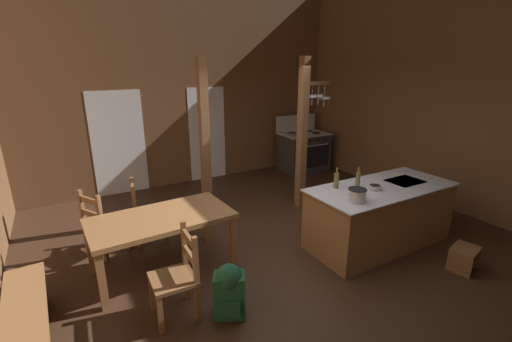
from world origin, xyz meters
TOP-DOWN VIEW (x-y plane):
  - ground_plane at (0.00, 0.00)m, footprint 7.62×8.06m
  - wall_back at (0.00, 3.70)m, footprint 7.62×0.14m
  - wall_right at (3.48, 0.00)m, footprint 0.14×8.06m
  - glazed_door_back_left at (-1.53, 3.62)m, footprint 1.00×0.01m
  - glazed_panel_back_right at (0.34, 3.62)m, footprint 0.84×0.01m
  - kitchen_island at (1.28, -0.44)m, footprint 2.17×0.98m
  - stove_range at (2.60, 3.03)m, footprint 1.17×0.85m
  - support_post_with_pot_rack at (1.21, 1.27)m, footprint 0.68×0.25m
  - support_post_center at (-0.47, 1.77)m, footprint 0.14×0.14m
  - step_stool at (1.70, -1.46)m, footprint 0.41×0.35m
  - dining_table at (-1.60, 0.48)m, footprint 1.74×0.97m
  - ladderback_chair_near_window at (-1.61, 1.34)m, footprint 0.51×0.51m
  - ladderback_chair_by_post at (-1.70, -0.41)m, footprint 0.46×0.46m
  - ladderback_chair_at_table_end at (-2.20, 1.27)m, footprint 0.60×0.60m
  - bench_along_left_wall at (-3.04, -0.20)m, footprint 0.42×1.61m
  - backpack at (-1.26, -0.71)m, footprint 0.39×0.38m
  - stockpot_on_counter at (0.56, -0.64)m, footprint 0.30×0.23m
  - mixing_bowl_on_counter at (1.08, -0.47)m, footprint 0.18×0.18m
  - bottle_tall_on_counter at (0.93, -0.29)m, footprint 0.06×0.06m
  - bottle_short_on_counter at (0.67, -0.15)m, footprint 0.07×0.07m

SIDE VIEW (x-z plane):
  - ground_plane at x=0.00m, z-range -0.10..0.00m
  - step_stool at x=1.70m, z-range 0.03..0.33m
  - bench_along_left_wall at x=-3.04m, z-range 0.09..0.53m
  - backpack at x=-1.26m, z-range 0.02..0.61m
  - kitchen_island at x=1.28m, z-range 0.00..0.88m
  - ladderback_chair_near_window at x=-1.61m, z-range -0.02..0.93m
  - ladderback_chair_by_post at x=-1.70m, z-range -0.02..0.93m
  - ladderback_chair_at_table_end at x=-2.20m, z-range -0.02..0.93m
  - stove_range at x=2.60m, z-range -0.18..1.14m
  - dining_table at x=-1.60m, z-range 0.28..1.02m
  - mixing_bowl_on_counter at x=1.08m, z-range 0.89..0.95m
  - stockpot_on_counter at x=0.56m, z-range 0.89..1.05m
  - bottle_short_on_counter at x=0.67m, z-range 0.86..1.15m
  - bottle_tall_on_counter at x=0.93m, z-range 0.85..1.15m
  - glazed_door_back_left at x=-1.53m, z-range 0.00..2.05m
  - glazed_panel_back_right at x=0.34m, z-range 0.00..2.05m
  - support_post_center at x=-0.47m, z-range 0.00..2.65m
  - support_post_with_pot_rack at x=1.21m, z-range 0.10..2.76m
  - wall_back at x=0.00m, z-range 0.00..4.30m
  - wall_right at x=3.48m, z-range 0.00..4.30m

